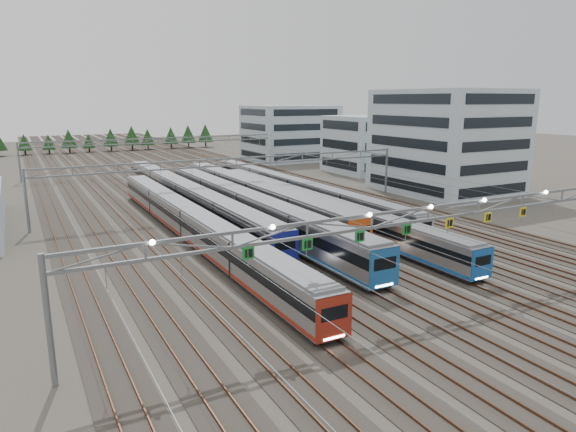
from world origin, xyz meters
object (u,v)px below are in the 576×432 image
train_c (248,207)px  train_f (295,189)px  depot_bldg_north (290,133)px  train_a (192,224)px  gantry_mid (236,168)px  gantry_far (159,145)px  train_d (256,195)px  depot_bldg_south (446,142)px  gantry_near (429,217)px  depot_bldg_mid (365,144)px  train_b (186,196)px  train_e (314,206)px

train_c → train_f: size_ratio=0.94×
train_c → depot_bldg_north: 74.79m
train_a → gantry_mid: (11.25, 13.60, 4.30)m
gantry_mid → depot_bldg_north: bearing=54.8°
gantry_far → train_c: bearing=-92.4°
train_d → gantry_mid: bearing=140.8°
train_a → depot_bldg_south: size_ratio=2.75×
gantry_near → gantry_mid: (0.05, 40.12, -0.70)m
gantry_near → train_a: bearing=112.9°
train_a → gantry_mid: 18.16m
train_c → depot_bldg_south: depot_bldg_south is taller
gantry_near → depot_bldg_mid: size_ratio=3.52×
train_d → train_f: 10.04m
train_b → train_e: 19.66m
train_b → gantry_mid: gantry_mid is taller
train_a → train_f: size_ratio=0.99×
depot_bldg_mid → depot_bldg_north: 29.62m
depot_bldg_north → train_f: bearing=-117.5°
depot_bldg_north → train_c: bearing=-122.6°
train_e → gantry_mid: 13.65m
train_a → gantry_far: (11.25, 58.60, 4.30)m
gantry_mid → depot_bldg_north: size_ratio=2.56×
train_d → train_e: train_d is taller
gantry_near → depot_bldg_north: (37.99, 93.94, 0.24)m
train_e → train_d: bearing=116.2°
train_a → depot_bldg_mid: depot_bldg_mid is taller
train_a → gantry_near: (11.20, -26.52, 5.00)m
train_e → gantry_near: bearing=-103.1°
train_e → depot_bldg_north: size_ratio=2.64×
train_c → gantry_near: (2.20, -31.06, 4.78)m
train_b → depot_bldg_north: size_ratio=2.87×
train_d → train_f: bearing=26.2°
gantry_mid → depot_bldg_mid: (41.46, 24.43, -0.07)m
train_c → gantry_near: 31.51m
gantry_far → depot_bldg_mid: (41.46, -20.57, -0.07)m
train_a → gantry_near: size_ratio=1.07×
gantry_near → gantry_far: 85.12m
train_d → depot_bldg_mid: 47.36m
train_a → train_d: train_d is taller
train_c → gantry_far: (2.25, 54.06, 4.08)m
train_f → gantry_far: bearing=104.9°
train_c → train_f: 17.83m
train_b → gantry_mid: 8.59m
train_c → train_a: bearing=-153.2°
train_e → gantry_near: gantry_near is taller
train_d → depot_bldg_north: bearing=57.3°
train_b → depot_bldg_north: bearing=48.5°
gantry_near → train_d: bearing=86.6°
train_a → train_f: 27.72m
train_c → train_d: size_ratio=1.09×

